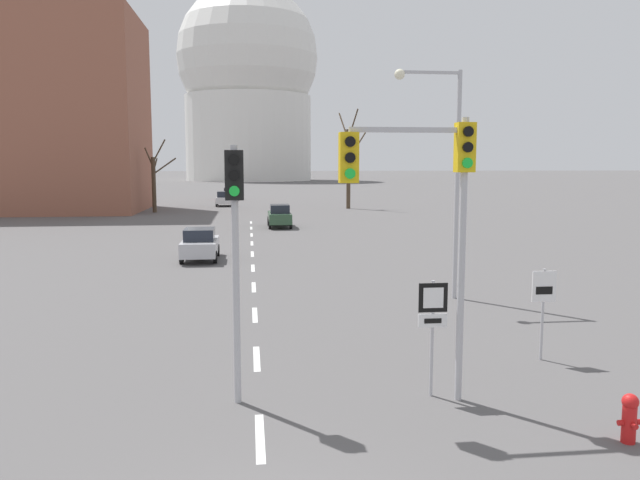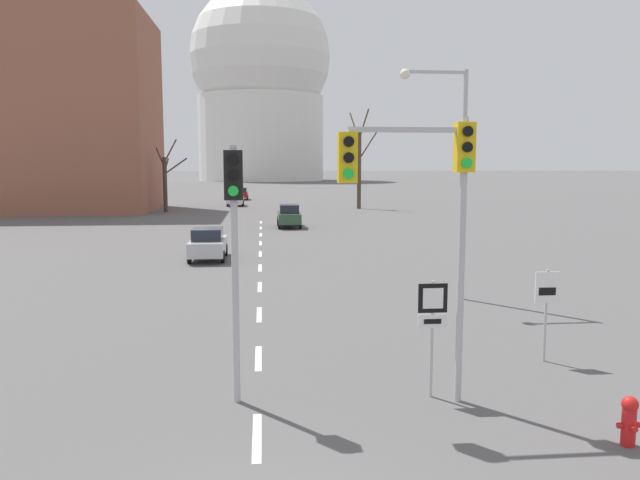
# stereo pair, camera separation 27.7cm
# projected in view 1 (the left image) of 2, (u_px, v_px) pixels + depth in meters

# --- Properties ---
(lane_stripe_0) EXTENTS (0.16, 2.00, 0.01)m
(lane_stripe_0) POSITION_uv_depth(u_px,v_px,m) (260.00, 437.00, 10.96)
(lane_stripe_0) COLOR silver
(lane_stripe_0) RESTS_ON ground_plane
(lane_stripe_1) EXTENTS (0.16, 2.00, 0.01)m
(lane_stripe_1) POSITION_uv_depth(u_px,v_px,m) (257.00, 358.00, 15.39)
(lane_stripe_1) COLOR silver
(lane_stripe_1) RESTS_ON ground_plane
(lane_stripe_2) EXTENTS (0.16, 2.00, 0.01)m
(lane_stripe_2) POSITION_uv_depth(u_px,v_px,m) (255.00, 315.00, 19.83)
(lane_stripe_2) COLOR silver
(lane_stripe_2) RESTS_ON ground_plane
(lane_stripe_3) EXTENTS (0.16, 2.00, 0.01)m
(lane_stripe_3) POSITION_uv_depth(u_px,v_px,m) (254.00, 287.00, 24.27)
(lane_stripe_3) COLOR silver
(lane_stripe_3) RESTS_ON ground_plane
(lane_stripe_4) EXTENTS (0.16, 2.00, 0.01)m
(lane_stripe_4) POSITION_uv_depth(u_px,v_px,m) (253.00, 268.00, 28.71)
(lane_stripe_4) COLOR silver
(lane_stripe_4) RESTS_ON ground_plane
(lane_stripe_5) EXTENTS (0.16, 2.00, 0.01)m
(lane_stripe_5) POSITION_uv_depth(u_px,v_px,m) (252.00, 254.00, 33.14)
(lane_stripe_5) COLOR silver
(lane_stripe_5) RESTS_ON ground_plane
(lane_stripe_6) EXTENTS (0.16, 2.00, 0.01)m
(lane_stripe_6) POSITION_uv_depth(u_px,v_px,m) (252.00, 243.00, 37.58)
(lane_stripe_6) COLOR silver
(lane_stripe_6) RESTS_ON ground_plane
(lane_stripe_7) EXTENTS (0.16, 2.00, 0.01)m
(lane_stripe_7) POSITION_uv_depth(u_px,v_px,m) (252.00, 235.00, 42.02)
(lane_stripe_7) COLOR silver
(lane_stripe_7) RESTS_ON ground_plane
(lane_stripe_8) EXTENTS (0.16, 2.00, 0.01)m
(lane_stripe_8) POSITION_uv_depth(u_px,v_px,m) (251.00, 228.00, 46.46)
(lane_stripe_8) COLOR silver
(lane_stripe_8) RESTS_ON ground_plane
(lane_stripe_9) EXTENTS (0.16, 2.00, 0.01)m
(lane_stripe_9) POSITION_uv_depth(u_px,v_px,m) (251.00, 222.00, 50.89)
(lane_stripe_9) COLOR silver
(lane_stripe_9) RESTS_ON ground_plane
(traffic_signal_near_right) EXTENTS (2.64, 0.34, 5.68)m
(traffic_signal_near_right) POSITION_uv_depth(u_px,v_px,m) (426.00, 188.00, 12.10)
(traffic_signal_near_right) COLOR #B2B2B7
(traffic_signal_near_right) RESTS_ON ground_plane
(traffic_signal_centre_tall) EXTENTS (0.36, 0.34, 5.14)m
(traffic_signal_centre_tall) POSITION_uv_depth(u_px,v_px,m) (235.00, 226.00, 12.15)
(traffic_signal_centre_tall) COLOR #B2B2B7
(traffic_signal_centre_tall) RESTS_ON ground_plane
(route_sign_post) EXTENTS (0.60, 0.08, 2.43)m
(route_sign_post) POSITION_uv_depth(u_px,v_px,m) (433.00, 318.00, 12.72)
(route_sign_post) COLOR #B2B2B7
(route_sign_post) RESTS_ON ground_plane
(speed_limit_sign) EXTENTS (0.60, 0.08, 2.26)m
(speed_limit_sign) POSITION_uv_depth(u_px,v_px,m) (543.00, 299.00, 15.11)
(speed_limit_sign) COLOR #B2B2B7
(speed_limit_sign) RESTS_ON ground_plane
(fire_hydrant) EXTENTS (0.40, 0.34, 0.87)m
(fire_hydrant) POSITION_uv_depth(u_px,v_px,m) (629.00, 416.00, 10.71)
(fire_hydrant) COLOR red
(fire_hydrant) RESTS_ON ground_plane
(street_lamp_right) EXTENTS (2.38, 0.36, 7.97)m
(street_lamp_right) POSITION_uv_depth(u_px,v_px,m) (445.00, 159.00, 21.65)
(street_lamp_right) COLOR #B2B2B7
(street_lamp_right) RESTS_ON ground_plane
(sedan_near_left) EXTENTS (1.80, 4.32, 1.60)m
(sedan_near_left) POSITION_uv_depth(u_px,v_px,m) (230.00, 194.00, 82.75)
(sedan_near_left) COLOR maroon
(sedan_near_left) RESTS_ON ground_plane
(sedan_near_right) EXTENTS (1.78, 3.90, 1.59)m
(sedan_near_right) POSITION_uv_depth(u_px,v_px,m) (200.00, 244.00, 31.03)
(sedan_near_right) COLOR #B7B7BC
(sedan_near_right) RESTS_ON ground_plane
(sedan_mid_centre) EXTENTS (1.73, 4.16, 1.73)m
(sedan_mid_centre) POSITION_uv_depth(u_px,v_px,m) (280.00, 216.00, 46.95)
(sedan_mid_centre) COLOR #2D4C33
(sedan_mid_centre) RESTS_ON ground_plane
(sedan_far_left) EXTENTS (1.86, 3.84, 1.67)m
(sedan_far_left) POSITION_uv_depth(u_px,v_px,m) (224.00, 199.00, 70.45)
(sedan_far_left) COLOR silver
(sedan_far_left) RESTS_ON ground_plane
(bare_tree_left_near) EXTENTS (3.14, 1.45, 7.18)m
(bare_tree_left_near) POSITION_uv_depth(u_px,v_px,m) (155.00, 181.00, 61.12)
(bare_tree_left_near) COLOR #473828
(bare_tree_left_near) RESTS_ON ground_plane
(bare_tree_right_near) EXTENTS (2.79, 4.31, 10.41)m
(bare_tree_right_near) POSITION_uv_depth(u_px,v_px,m) (349.00, 163.00, 66.13)
(bare_tree_right_near) COLOR #473828
(bare_tree_right_near) RESTS_ON ground_plane
(capitol_dome) EXTENTS (39.41, 39.41, 55.67)m
(capitol_dome) POSITION_uv_depth(u_px,v_px,m) (248.00, 84.00, 175.33)
(capitol_dome) COLOR silver
(capitol_dome) RESTS_ON ground_plane
(apartment_block_left) EXTENTS (18.00, 14.00, 19.32)m
(apartment_block_left) POSITION_uv_depth(u_px,v_px,m) (48.00, 114.00, 61.69)
(apartment_block_left) COLOR #935642
(apartment_block_left) RESTS_ON ground_plane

